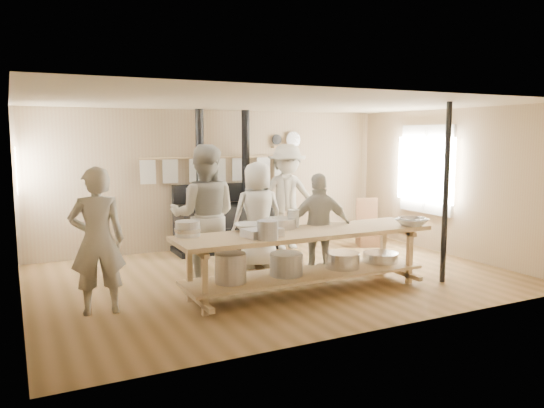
% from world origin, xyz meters
% --- Properties ---
extents(ground, '(7.00, 7.00, 0.00)m').
position_xyz_m(ground, '(0.00, 0.00, 0.00)').
color(ground, brown).
rests_on(ground, ground).
extents(room_shell, '(7.00, 7.00, 7.00)m').
position_xyz_m(room_shell, '(0.00, 0.00, 1.62)').
color(room_shell, tan).
rests_on(room_shell, ground).
extents(window_right, '(0.09, 1.50, 1.65)m').
position_xyz_m(window_right, '(3.47, 0.60, 1.50)').
color(window_right, beige).
rests_on(window_right, ground).
extents(left_opening, '(0.00, 0.90, 0.90)m').
position_xyz_m(left_opening, '(-3.45, 2.00, 1.60)').
color(left_opening, white).
rests_on(left_opening, ground).
extents(stove, '(1.90, 0.75, 2.60)m').
position_xyz_m(stove, '(-0.01, 2.12, 0.52)').
color(stove, black).
rests_on(stove, ground).
extents(towel_rail, '(3.00, 0.04, 0.47)m').
position_xyz_m(towel_rail, '(0.00, 2.40, 1.56)').
color(towel_rail, tan).
rests_on(towel_rail, ground).
extents(back_wall_shelf, '(0.63, 0.14, 0.32)m').
position_xyz_m(back_wall_shelf, '(1.46, 2.43, 2.00)').
color(back_wall_shelf, tan).
rests_on(back_wall_shelf, ground).
extents(prep_table, '(3.60, 0.90, 0.85)m').
position_xyz_m(prep_table, '(-0.01, -0.90, 0.52)').
color(prep_table, tan).
rests_on(prep_table, ground).
extents(support_post, '(0.08, 0.08, 2.60)m').
position_xyz_m(support_post, '(2.05, -1.35, 1.30)').
color(support_post, black).
rests_on(support_post, ground).
extents(cook_far_left, '(0.67, 0.47, 1.77)m').
position_xyz_m(cook_far_left, '(-2.66, -0.55, 0.88)').
color(cook_far_left, '#AAA797').
rests_on(cook_far_left, ground).
extents(cook_left, '(1.19, 1.08, 2.00)m').
position_xyz_m(cook_left, '(-1.11, 0.06, 1.00)').
color(cook_left, '#AAA797').
rests_on(cook_left, ground).
extents(cook_center, '(0.89, 0.63, 1.72)m').
position_xyz_m(cook_center, '(0.00, 0.66, 0.86)').
color(cook_center, '#AAA797').
rests_on(cook_center, ground).
extents(cook_right, '(1.00, 0.62, 1.59)m').
position_xyz_m(cook_right, '(0.45, -0.52, 0.80)').
color(cook_right, '#AAA797').
rests_on(cook_right, ground).
extents(cook_by_window, '(1.39, 0.95, 1.98)m').
position_xyz_m(cook_by_window, '(1.10, 1.72, 0.99)').
color(cook_by_window, '#AAA797').
rests_on(cook_by_window, ground).
extents(chair, '(0.56, 0.56, 0.91)m').
position_xyz_m(chair, '(2.66, 1.26, 0.27)').
color(chair, brown).
rests_on(chair, ground).
extents(bowl_white_a, '(0.53, 0.53, 0.10)m').
position_xyz_m(bowl_white_a, '(-0.69, -0.57, 0.90)').
color(bowl_white_a, silver).
rests_on(bowl_white_a, prep_table).
extents(bowl_steel_a, '(0.48, 0.48, 0.11)m').
position_xyz_m(bowl_steel_a, '(-1.55, -0.57, 0.90)').
color(bowl_steel_a, silver).
rests_on(bowl_steel_a, prep_table).
extents(bowl_white_b, '(0.52, 0.52, 0.10)m').
position_xyz_m(bowl_white_b, '(1.55, -1.23, 0.90)').
color(bowl_white_b, silver).
rests_on(bowl_white_b, prep_table).
extents(bowl_steel_b, '(0.42, 0.42, 0.12)m').
position_xyz_m(bowl_steel_b, '(1.55, -1.23, 0.91)').
color(bowl_steel_b, silver).
rests_on(bowl_steel_b, prep_table).
extents(roasting_pan, '(0.52, 0.39, 0.11)m').
position_xyz_m(roasting_pan, '(-0.71, -1.02, 0.90)').
color(roasting_pan, '#B2B2B7').
rests_on(roasting_pan, prep_table).
extents(mixing_bowl_large, '(0.45, 0.45, 0.14)m').
position_xyz_m(mixing_bowl_large, '(-0.22, -0.57, 0.92)').
color(mixing_bowl_large, silver).
rests_on(mixing_bowl_large, prep_table).
extents(bucket_galv, '(0.33, 0.33, 0.24)m').
position_xyz_m(bucket_galv, '(-0.74, -1.23, 0.97)').
color(bucket_galv, gray).
rests_on(bucket_galv, prep_table).
extents(deep_bowl_enamel, '(0.36, 0.36, 0.20)m').
position_xyz_m(deep_bowl_enamel, '(-1.55, -0.57, 0.95)').
color(deep_bowl_enamel, silver).
rests_on(deep_bowl_enamel, prep_table).
extents(pitcher, '(0.20, 0.20, 0.25)m').
position_xyz_m(pitcher, '(-0.01, -0.57, 0.97)').
color(pitcher, silver).
rests_on(pitcher, prep_table).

